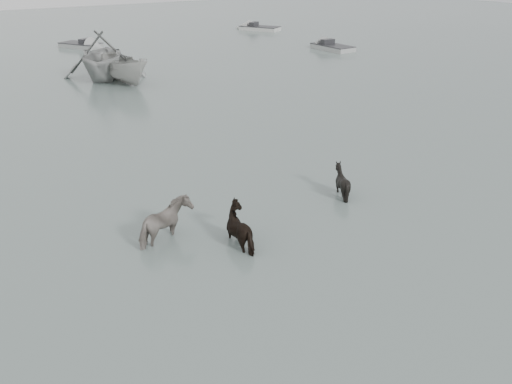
{
  "coord_description": "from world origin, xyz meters",
  "views": [
    {
      "loc": [
        -7.41,
        -11.42,
        7.44
      ],
      "look_at": [
        0.58,
        1.2,
        1.0
      ],
      "focal_mm": 40.0,
      "sensor_mm": 36.0,
      "label": 1
    }
  ],
  "objects": [
    {
      "name": "pony_dark",
      "position": [
        -0.28,
        0.41,
        0.69
      ],
      "size": [
        1.59,
        1.7,
        1.37
      ],
      "primitive_type": "imported",
      "rotation": [
        0.0,
        0.0,
        1.95
      ],
      "color": "black",
      "rests_on": "ground"
    },
    {
      "name": "rowboat_trail",
      "position": [
        3.38,
        23.0,
        1.54
      ],
      "size": [
        6.98,
        7.38,
        3.07
      ],
      "primitive_type": "imported",
      "rotation": [
        0.0,
        0.0,
        2.72
      ],
      "color": "#9EA09E",
      "rests_on": "ground"
    },
    {
      "name": "pony_black",
      "position": [
        4.07,
        1.53,
        0.61
      ],
      "size": [
        1.4,
        1.34,
        1.22
      ],
      "primitive_type": "imported",
      "rotation": [
        0.0,
        0.0,
        1.97
      ],
      "color": "black",
      "rests_on": "ground"
    },
    {
      "name": "pony_pinto",
      "position": [
        -2.06,
        1.67,
        0.71
      ],
      "size": [
        1.85,
        1.41,
        1.42
      ],
      "primitive_type": "imported",
      "rotation": [
        0.0,
        0.0,
        2.01
      ],
      "color": "black",
      "rests_on": "ground"
    },
    {
      "name": "ground",
      "position": [
        0.0,
        0.0,
        0.0
      ],
      "size": [
        140.0,
        140.0,
        0.0
      ],
      "primitive_type": "plane",
      "color": "#536360",
      "rests_on": "ground"
    },
    {
      "name": "skiff_port",
      "position": [
        22.0,
        23.83,
        0.38
      ],
      "size": [
        1.81,
        5.09,
        0.75
      ],
      "primitive_type": null,
      "rotation": [
        0.0,
        0.0,
        1.61
      ],
      "color": "#A1A3A1",
      "rests_on": "ground"
    },
    {
      "name": "skiff_star",
      "position": [
        23.36,
        36.52,
        0.38
      ],
      "size": [
        4.08,
        5.34,
        0.75
      ],
      "primitive_type": null,
      "rotation": [
        0.0,
        0.0,
        2.11
      ],
      "color": "beige",
      "rests_on": "ground"
    },
    {
      "name": "boat_small",
      "position": [
        4.03,
        21.07,
        0.92
      ],
      "size": [
        2.06,
        4.85,
        1.84
      ],
      "primitive_type": "imported",
      "rotation": [
        0.0,
        0.0,
        0.06
      ],
      "color": "#AFAFAA",
      "rests_on": "ground"
    },
    {
      "name": "skiff_mid",
      "position": [
        5.61,
        35.46,
        0.38
      ],
      "size": [
        3.74,
        4.79,
        0.75
      ],
      "primitive_type": null,
      "rotation": [
        0.0,
        0.0,
        -1.03
      ],
      "color": "gray",
      "rests_on": "ground"
    }
  ]
}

